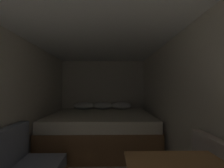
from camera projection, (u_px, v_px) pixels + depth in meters
wall_back at (103, 97)px, 4.42m from camera, size 2.37×0.05×2.01m
wall_left at (5, 108)px, 2.02m from camera, size 0.05×4.72×2.01m
wall_right at (184, 107)px, 2.05m from camera, size 0.05×4.72×2.01m
ceiling_slab at (96, 28)px, 2.06m from camera, size 2.37×4.72×0.05m
bed at (101, 129)px, 3.45m from camera, size 2.15×1.80×0.89m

